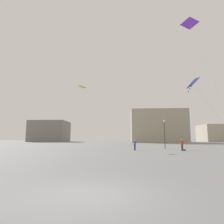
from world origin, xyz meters
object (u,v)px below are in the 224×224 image
object	(u,v)px
person_in_red	(182,144)
lamppost_east	(164,129)
kite_cobalt_delta	(193,84)
kite_lime_delta	(83,88)
building_right_hall	(223,133)
kite_violet_delta	(190,26)
handbag_beside_flyer	(184,150)
person_in_blue	(135,144)
building_left_hall	(50,131)
building_centre_hall	(157,126)

from	to	relation	value
person_in_red	lamppost_east	bearing A→B (deg)	-86.60
kite_cobalt_delta	kite_lime_delta	bearing A→B (deg)	118.50
person_in_red	building_right_hall	xyz separation A→B (m)	(42.95, 71.97, 3.32)
kite_violet_delta	handbag_beside_flyer	xyz separation A→B (m)	(1.12, 7.96, -14.92)
person_in_blue	kite_violet_delta	distance (m)	17.69
building_left_hall	handbag_beside_flyer	size ratio (longest dim) A/B	57.25
kite_lime_delta	building_left_hall	bearing A→B (deg)	116.33
lamppost_east	kite_lime_delta	bearing A→B (deg)	155.79
building_centre_hall	kite_violet_delta	bearing A→B (deg)	-96.85
building_left_hall	person_in_red	bearing A→B (deg)	-56.83
person_in_blue	lamppost_east	world-z (taller)	lamppost_east
person_in_red	building_left_hall	size ratio (longest dim) A/B	0.10
kite_cobalt_delta	building_right_hall	distance (m)	97.65
kite_lime_delta	building_right_hall	distance (m)	85.39
building_right_hall	kite_lime_delta	bearing A→B (deg)	-135.42
kite_violet_delta	building_right_hall	xyz separation A→B (m)	(43.72, 79.82, -10.76)
lamppost_east	handbag_beside_flyer	bearing A→B (deg)	-70.91
kite_cobalt_delta	building_centre_hall	size ratio (longest dim) A/B	0.31
person_in_red	kite_lime_delta	distance (m)	24.66
person_in_red	lamppost_east	xyz separation A→B (m)	(-1.37, 5.08, 2.42)
person_in_red	building_right_hall	world-z (taller)	building_right_hall
kite_violet_delta	lamppost_east	world-z (taller)	kite_violet_delta
handbag_beside_flyer	building_right_hall	bearing A→B (deg)	59.34
kite_violet_delta	person_in_red	bearing A→B (deg)	84.39
person_in_red	building_centre_hall	size ratio (longest dim) A/B	0.07
kite_lime_delta	lamppost_east	bearing A→B (deg)	-24.21
building_left_hall	building_right_hall	size ratio (longest dim) A/B	0.82
person_in_red	building_left_hall	distance (m)	86.10
kite_lime_delta	kite_violet_delta	size ratio (longest dim) A/B	0.88
kite_lime_delta	kite_cobalt_delta	size ratio (longest dim) A/B	1.76
building_right_hall	lamppost_east	bearing A→B (deg)	-123.53
kite_lime_delta	kite_violet_delta	xyz separation A→B (m)	(16.77, -20.21, 1.91)
building_right_hall	person_in_red	bearing A→B (deg)	-120.83
handbag_beside_flyer	building_left_hall	bearing A→B (deg)	123.40
person_in_blue	kite_lime_delta	size ratio (longest dim) A/B	0.13
person_in_red	lamppost_east	world-z (taller)	lamppost_east
handbag_beside_flyer	kite_violet_delta	bearing A→B (deg)	-98.02
person_in_blue	building_left_hall	bearing A→B (deg)	-65.13
kite_cobalt_delta	lamppost_east	xyz separation A→B (m)	(1.82, 19.15, -2.82)
person_in_blue	handbag_beside_flyer	world-z (taller)	person_in_blue
building_right_hall	handbag_beside_flyer	xyz separation A→B (m)	(-42.60, -71.87, -4.16)
kite_cobalt_delta	building_right_hall	size ratio (longest dim) A/B	0.32
kite_cobalt_delta	building_left_hall	bearing A→B (deg)	117.01
person_in_blue	building_right_hall	world-z (taller)	building_right_hall
person_in_blue	kite_violet_delta	size ratio (longest dim) A/B	0.11
building_left_hall	kite_violet_delta	bearing A→B (deg)	-59.90
building_left_hall	building_right_hall	world-z (taller)	building_left_hall
person_in_blue	building_left_hall	size ratio (longest dim) A/B	0.09
building_centre_hall	building_right_hall	bearing A→B (deg)	23.37
person_in_red	handbag_beside_flyer	size ratio (longest dim) A/B	5.47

